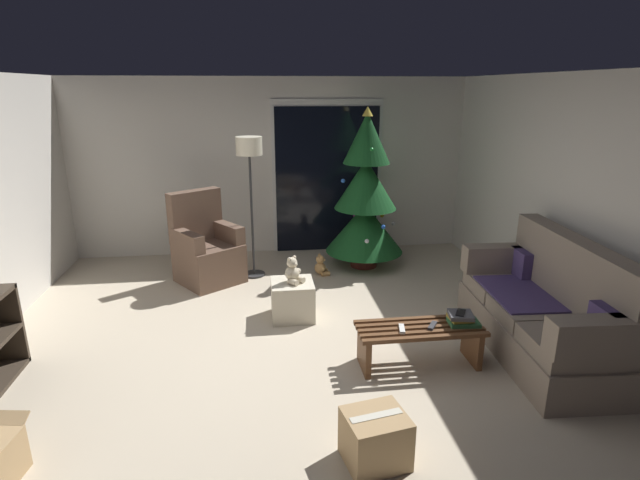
{
  "coord_description": "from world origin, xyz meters",
  "views": [
    {
      "loc": [
        -0.23,
        -4.13,
        2.35
      ],
      "look_at": [
        0.4,
        0.7,
        0.85
      ],
      "focal_mm": 27.88,
      "sensor_mm": 36.0,
      "label": 1
    }
  ],
  "objects_px": {
    "remote_white": "(402,329)",
    "teddy_bear_honey_by_tree": "(321,266)",
    "book_stack": "(462,319)",
    "teddy_bear_cream": "(293,272)",
    "armchair": "(206,250)",
    "christmas_tree": "(365,199)",
    "floor_lamp": "(250,160)",
    "ottoman": "(293,300)",
    "cardboard_box_taped_mid_floor": "(375,439)",
    "remote_graphite": "(432,326)",
    "coffee_table": "(419,339)",
    "couch": "(544,312)",
    "cell_phone": "(461,313)"
  },
  "relations": [
    {
      "from": "armchair",
      "to": "teddy_bear_cream",
      "type": "distance_m",
      "value": 1.56
    },
    {
      "from": "couch",
      "to": "coffee_table",
      "type": "xyz_separation_m",
      "value": [
        -1.18,
        -0.07,
        -0.15
      ]
    },
    {
      "from": "ottoman",
      "to": "teddy_bear_honey_by_tree",
      "type": "distance_m",
      "value": 1.28
    },
    {
      "from": "couch",
      "to": "armchair",
      "type": "bearing_deg",
      "value": 145.31
    },
    {
      "from": "couch",
      "to": "remote_white",
      "type": "relative_size",
      "value": 12.68
    },
    {
      "from": "book_stack",
      "to": "teddy_bear_cream",
      "type": "relative_size",
      "value": 0.99
    },
    {
      "from": "cell_phone",
      "to": "remote_white",
      "type": "bearing_deg",
      "value": -145.44
    },
    {
      "from": "couch",
      "to": "floor_lamp",
      "type": "relative_size",
      "value": 1.11
    },
    {
      "from": "couch",
      "to": "floor_lamp",
      "type": "xyz_separation_m",
      "value": [
        -2.62,
        2.32,
        1.11
      ]
    },
    {
      "from": "remote_graphite",
      "to": "book_stack",
      "type": "xyz_separation_m",
      "value": [
        0.27,
        0.02,
        0.04
      ]
    },
    {
      "from": "coffee_table",
      "to": "floor_lamp",
      "type": "relative_size",
      "value": 0.62
    },
    {
      "from": "ottoman",
      "to": "book_stack",
      "type": "bearing_deg",
      "value": -37.91
    },
    {
      "from": "christmas_tree",
      "to": "teddy_bear_cream",
      "type": "distance_m",
      "value": 1.87
    },
    {
      "from": "teddy_bear_honey_by_tree",
      "to": "cardboard_box_taped_mid_floor",
      "type": "distance_m",
      "value": 3.4
    },
    {
      "from": "floor_lamp",
      "to": "christmas_tree",
      "type": "bearing_deg",
      "value": 6.22
    },
    {
      "from": "remote_white",
      "to": "teddy_bear_honey_by_tree",
      "type": "bearing_deg",
      "value": -68.93
    },
    {
      "from": "ottoman",
      "to": "cardboard_box_taped_mid_floor",
      "type": "bearing_deg",
      "value": -80.53
    },
    {
      "from": "book_stack",
      "to": "floor_lamp",
      "type": "bearing_deg",
      "value": 127.04
    },
    {
      "from": "armchair",
      "to": "cardboard_box_taped_mid_floor",
      "type": "bearing_deg",
      "value": -68.27
    },
    {
      "from": "book_stack",
      "to": "ottoman",
      "type": "relative_size",
      "value": 0.64
    },
    {
      "from": "couch",
      "to": "teddy_bear_cream",
      "type": "height_order",
      "value": "couch"
    },
    {
      "from": "christmas_tree",
      "to": "teddy_bear_cream",
      "type": "xyz_separation_m",
      "value": [
        -1.08,
        -1.47,
        -0.42
      ]
    },
    {
      "from": "cardboard_box_taped_mid_floor",
      "to": "remote_graphite",
      "type": "bearing_deg",
      "value": 55.21
    },
    {
      "from": "remote_white",
      "to": "teddy_bear_honey_by_tree",
      "type": "xyz_separation_m",
      "value": [
        -0.39,
        2.33,
        -0.26
      ]
    },
    {
      "from": "coffee_table",
      "to": "teddy_bear_honey_by_tree",
      "type": "distance_m",
      "value": 2.36
    },
    {
      "from": "floor_lamp",
      "to": "teddy_bear_cream",
      "type": "bearing_deg",
      "value": -72.51
    },
    {
      "from": "armchair",
      "to": "teddy_bear_honey_by_tree",
      "type": "xyz_separation_m",
      "value": [
        1.45,
        -0.0,
        -0.28
      ]
    },
    {
      "from": "couch",
      "to": "ottoman",
      "type": "bearing_deg",
      "value": 155.2
    },
    {
      "from": "floor_lamp",
      "to": "cardboard_box_taped_mid_floor",
      "type": "height_order",
      "value": "floor_lamp"
    },
    {
      "from": "coffee_table",
      "to": "armchair",
      "type": "height_order",
      "value": "armchair"
    },
    {
      "from": "remote_white",
      "to": "teddy_bear_honey_by_tree",
      "type": "distance_m",
      "value": 2.38
    },
    {
      "from": "armchair",
      "to": "teddy_bear_honey_by_tree",
      "type": "bearing_deg",
      "value": -0.03
    },
    {
      "from": "cardboard_box_taped_mid_floor",
      "to": "floor_lamp",
      "type": "bearing_deg",
      "value": 102.43
    },
    {
      "from": "christmas_tree",
      "to": "floor_lamp",
      "type": "xyz_separation_m",
      "value": [
        -1.49,
        -0.16,
        0.57
      ]
    },
    {
      "from": "couch",
      "to": "floor_lamp",
      "type": "bearing_deg",
      "value": 138.39
    },
    {
      "from": "floor_lamp",
      "to": "teddy_bear_honey_by_tree",
      "type": "height_order",
      "value": "floor_lamp"
    },
    {
      "from": "remote_graphite",
      "to": "coffee_table",
      "type": "bearing_deg",
      "value": -155.89
    },
    {
      "from": "book_stack",
      "to": "floor_lamp",
      "type": "xyz_separation_m",
      "value": [
        -1.81,
        2.39,
        1.08
      ]
    },
    {
      "from": "armchair",
      "to": "coffee_table",
      "type": "bearing_deg",
      "value": -48.64
    },
    {
      "from": "book_stack",
      "to": "christmas_tree",
      "type": "height_order",
      "value": "christmas_tree"
    },
    {
      "from": "coffee_table",
      "to": "remote_white",
      "type": "height_order",
      "value": "remote_white"
    },
    {
      "from": "remote_white",
      "to": "teddy_bear_cream",
      "type": "height_order",
      "value": "teddy_bear_cream"
    },
    {
      "from": "coffee_table",
      "to": "teddy_bear_honey_by_tree",
      "type": "height_order",
      "value": "coffee_table"
    },
    {
      "from": "floor_lamp",
      "to": "coffee_table",
      "type": "bearing_deg",
      "value": -59.15
    },
    {
      "from": "cell_phone",
      "to": "teddy_bear_cream",
      "type": "xyz_separation_m",
      "value": [
        -1.38,
        1.08,
        0.04
      ]
    },
    {
      "from": "christmas_tree",
      "to": "teddy_bear_honey_by_tree",
      "type": "height_order",
      "value": "christmas_tree"
    },
    {
      "from": "remote_graphite",
      "to": "armchair",
      "type": "distance_m",
      "value": 3.13
    },
    {
      "from": "christmas_tree",
      "to": "floor_lamp",
      "type": "distance_m",
      "value": 1.61
    },
    {
      "from": "cardboard_box_taped_mid_floor",
      "to": "coffee_table",
      "type": "bearing_deg",
      "value": 59.42
    },
    {
      "from": "book_stack",
      "to": "ottoman",
      "type": "distance_m",
      "value": 1.79
    }
  ]
}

